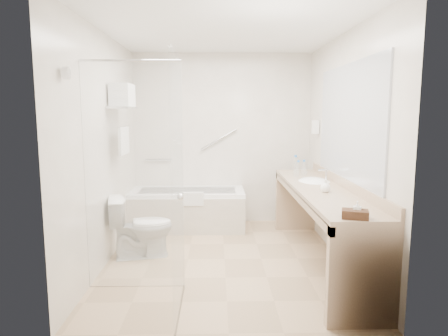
{
  "coord_description": "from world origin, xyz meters",
  "views": [
    {
      "loc": [
        -0.09,
        -4.33,
        1.65
      ],
      "look_at": [
        0.0,
        0.3,
        1.0
      ],
      "focal_mm": 32.0,
      "sensor_mm": 36.0,
      "label": 1
    }
  ],
  "objects_px": {
    "vanity_counter": "(320,207)",
    "water_bottle_left": "(298,168)",
    "bathtub": "(188,209)",
    "amenity_basket": "(355,214)",
    "toilet": "(141,227)"
  },
  "relations": [
    {
      "from": "vanity_counter",
      "to": "water_bottle_left",
      "type": "height_order",
      "value": "water_bottle_left"
    },
    {
      "from": "bathtub",
      "to": "water_bottle_left",
      "type": "bearing_deg",
      "value": -18.58
    },
    {
      "from": "water_bottle_left",
      "to": "vanity_counter",
      "type": "bearing_deg",
      "value": -86.42
    },
    {
      "from": "bathtub",
      "to": "water_bottle_left",
      "type": "height_order",
      "value": "water_bottle_left"
    },
    {
      "from": "bathtub",
      "to": "amenity_basket",
      "type": "height_order",
      "value": "amenity_basket"
    },
    {
      "from": "vanity_counter",
      "to": "water_bottle_left",
      "type": "bearing_deg",
      "value": 93.58
    },
    {
      "from": "toilet",
      "to": "amenity_basket",
      "type": "xyz_separation_m",
      "value": [
        1.91,
        -1.51,
        0.53
      ]
    },
    {
      "from": "bathtub",
      "to": "water_bottle_left",
      "type": "relative_size",
      "value": 8.64
    },
    {
      "from": "amenity_basket",
      "to": "toilet",
      "type": "bearing_deg",
      "value": 141.77
    },
    {
      "from": "bathtub",
      "to": "vanity_counter",
      "type": "bearing_deg",
      "value": -42.35
    },
    {
      "from": "bathtub",
      "to": "toilet",
      "type": "height_order",
      "value": "toilet"
    },
    {
      "from": "vanity_counter",
      "to": "amenity_basket",
      "type": "height_order",
      "value": "vanity_counter"
    },
    {
      "from": "vanity_counter",
      "to": "amenity_basket",
      "type": "bearing_deg",
      "value": -92.78
    },
    {
      "from": "vanity_counter",
      "to": "water_bottle_left",
      "type": "xyz_separation_m",
      "value": [
        -0.06,
        0.9,
        0.29
      ]
    },
    {
      "from": "toilet",
      "to": "vanity_counter",
      "type": "bearing_deg",
      "value": -109.74
    }
  ]
}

